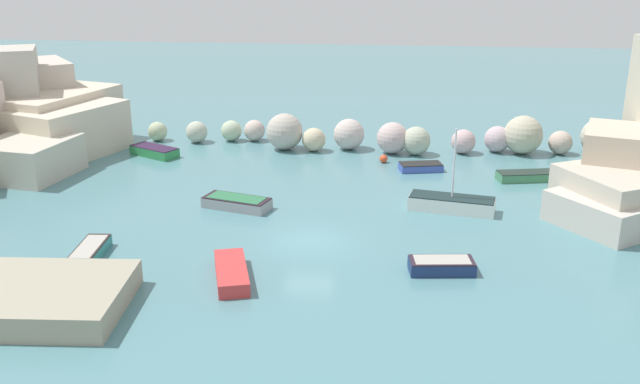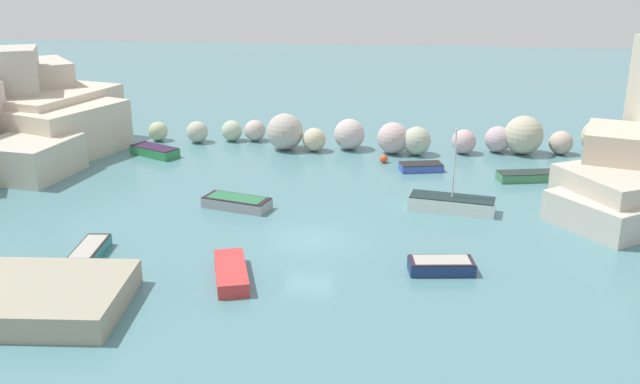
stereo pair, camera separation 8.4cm
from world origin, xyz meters
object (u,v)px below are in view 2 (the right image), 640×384
(moored_boat_3, at_px, (452,204))
(moored_boat_4, at_px, (527,176))
(channel_buoy, at_px, (384,159))
(moored_boat_1, at_px, (421,167))
(moored_boat_0, at_px, (237,202))
(moored_boat_5, at_px, (89,251))
(stone_dock, at_px, (42,297))
(moored_boat_2, at_px, (441,266))
(moored_boat_7, at_px, (231,272))
(moored_boat_6, at_px, (155,151))

(moored_boat_3, bearing_deg, moored_boat_4, 61.38)
(channel_buoy, height_order, moored_boat_1, channel_buoy)
(moored_boat_0, relative_size, moored_boat_3, 0.83)
(moored_boat_0, relative_size, moored_boat_5, 1.21)
(stone_dock, height_order, moored_boat_0, stone_dock)
(stone_dock, xyz_separation_m, moored_boat_2, (15.99, 5.49, -0.20))
(channel_buoy, height_order, moored_boat_2, moored_boat_2)
(stone_dock, height_order, moored_boat_2, stone_dock)
(moored_boat_4, bearing_deg, moored_boat_2, 54.96)
(moored_boat_3, relative_size, moored_boat_5, 1.47)
(moored_boat_0, distance_m, moored_boat_2, 13.13)
(moored_boat_1, bearing_deg, moored_boat_2, -100.77)
(moored_boat_3, xyz_separation_m, moored_boat_5, (-17.21, -8.49, -0.12))
(moored_boat_7, bearing_deg, moored_boat_5, -118.86)
(moored_boat_7, bearing_deg, stone_dock, -79.34)
(stone_dock, height_order, moored_boat_1, stone_dock)
(moored_boat_1, height_order, moored_boat_3, moored_boat_3)
(moored_boat_2, relative_size, moored_boat_5, 0.91)
(moored_boat_2, distance_m, moored_boat_3, 8.13)
(moored_boat_3, relative_size, moored_boat_4, 1.27)
(moored_boat_5, bearing_deg, moored_boat_6, -175.73)
(moored_boat_5, relative_size, moored_boat_6, 0.87)
(moored_boat_7, bearing_deg, moored_boat_4, 119.48)
(moored_boat_4, xyz_separation_m, moored_boat_6, (-25.25, 2.64, 0.05))
(moored_boat_6, height_order, moored_boat_7, moored_boat_6)
(moored_boat_4, bearing_deg, moored_boat_6, -18.61)
(moored_boat_4, distance_m, moored_boat_7, 22.06)
(moored_boat_0, height_order, moored_boat_5, moored_boat_0)
(moored_boat_7, bearing_deg, moored_boat_1, 136.62)
(moored_boat_1, relative_size, moored_boat_7, 0.73)
(moored_boat_0, distance_m, moored_boat_3, 11.98)
(moored_boat_2, xyz_separation_m, moored_boat_4, (5.89, 14.29, -0.04))
(moored_boat_2, height_order, moored_boat_3, moored_boat_3)
(stone_dock, xyz_separation_m, channel_buoy, (12.78, 22.64, -0.25))
(moored_boat_0, distance_m, moored_boat_1, 13.40)
(moored_boat_6, bearing_deg, moored_boat_1, 23.64)
(moored_boat_4, height_order, moored_boat_6, moored_boat_6)
(moored_boat_3, bearing_deg, moored_boat_6, 166.71)
(stone_dock, height_order, moored_boat_4, stone_dock)
(moored_boat_2, bearing_deg, moored_boat_6, -48.87)
(moored_boat_2, bearing_deg, moored_boat_3, -103.90)
(moored_boat_7, bearing_deg, moored_boat_6, -168.98)
(moored_boat_1, bearing_deg, channel_buoy, 134.59)
(moored_boat_5, bearing_deg, moored_boat_0, 139.18)
(moored_boat_1, height_order, moored_boat_7, moored_boat_7)
(moored_boat_0, bearing_deg, moored_boat_5, -109.72)
(moored_boat_7, bearing_deg, moored_boat_2, 83.86)
(channel_buoy, distance_m, moored_boat_4, 9.53)
(moored_boat_1, xyz_separation_m, moored_boat_5, (-15.62, -15.99, 0.05))
(moored_boat_1, bearing_deg, moored_boat_5, -147.70)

